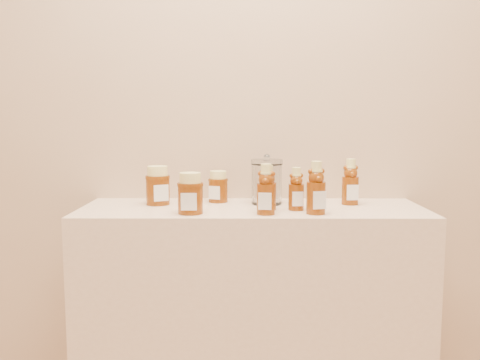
# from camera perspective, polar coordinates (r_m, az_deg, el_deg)

# --- Properties ---
(wall_back) EXTENTS (3.50, 0.02, 2.70)m
(wall_back) POSITION_cam_1_polar(r_m,az_deg,el_deg) (1.96, 1.33, 11.05)
(wall_back) COLOR tan
(wall_back) RESTS_ON ground
(display_table) EXTENTS (1.20, 0.40, 0.90)m
(display_table) POSITION_cam_1_polar(r_m,az_deg,el_deg) (1.91, 1.36, -16.50)
(display_table) COLOR beige
(display_table) RESTS_ON ground
(bear_bottle_back_left) EXTENTS (0.08, 0.08, 0.17)m
(bear_bottle_back_left) POSITION_cam_1_polar(r_m,az_deg,el_deg) (1.72, 3.18, -0.51)
(bear_bottle_back_left) COLOR #602807
(bear_bottle_back_left) RESTS_ON display_table
(bear_bottle_back_mid) EXTENTS (0.06, 0.06, 0.16)m
(bear_bottle_back_mid) POSITION_cam_1_polar(r_m,az_deg,el_deg) (1.73, 6.34, -0.67)
(bear_bottle_back_mid) COLOR #602807
(bear_bottle_back_mid) RESTS_ON display_table
(bear_bottle_back_right) EXTENTS (0.07, 0.07, 0.19)m
(bear_bottle_back_right) POSITION_cam_1_polar(r_m,az_deg,el_deg) (1.87, 12.29, 0.13)
(bear_bottle_back_right) COLOR #602807
(bear_bottle_back_right) RESTS_ON display_table
(bear_bottle_front_left) EXTENTS (0.07, 0.07, 0.19)m
(bear_bottle_front_left) POSITION_cam_1_polar(r_m,az_deg,el_deg) (1.64, 2.93, -0.67)
(bear_bottle_front_left) COLOR #602807
(bear_bottle_front_left) RESTS_ON display_table
(bear_bottle_front_right) EXTENTS (0.08, 0.08, 0.19)m
(bear_bottle_front_right) POSITION_cam_1_polar(r_m,az_deg,el_deg) (1.66, 8.54, -0.47)
(bear_bottle_front_right) COLOR #602807
(bear_bottle_front_right) RESTS_ON display_table
(honey_jar_left) EXTENTS (0.12, 0.12, 0.14)m
(honey_jar_left) POSITION_cam_1_polar(r_m,az_deg,el_deg) (1.85, -9.22, -0.60)
(honey_jar_left) COLOR #602807
(honey_jar_left) RESTS_ON display_table
(honey_jar_back) EXTENTS (0.09, 0.09, 0.12)m
(honey_jar_back) POSITION_cam_1_polar(r_m,az_deg,el_deg) (1.88, -2.47, -0.73)
(honey_jar_back) COLOR #602807
(honey_jar_back) RESTS_ON display_table
(honey_jar_front) EXTENTS (0.09, 0.09, 0.13)m
(honey_jar_front) POSITION_cam_1_polar(r_m,az_deg,el_deg) (1.66, -5.60, -1.48)
(honey_jar_front) COLOR #602807
(honey_jar_front) RESTS_ON display_table
(glass_canister) EXTENTS (0.15, 0.15, 0.18)m
(glass_canister) POSITION_cam_1_polar(r_m,az_deg,el_deg) (1.84, 3.02, 0.01)
(glass_canister) COLOR white
(glass_canister) RESTS_ON display_table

